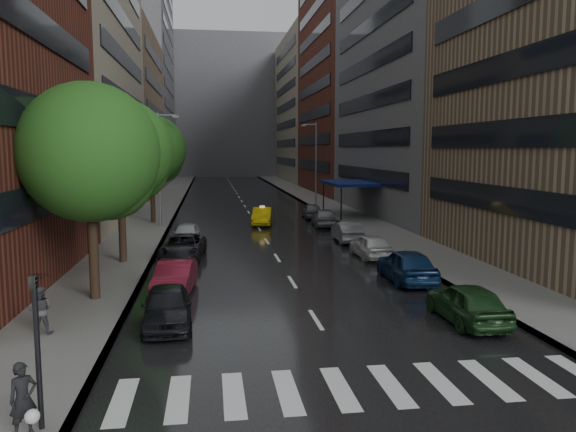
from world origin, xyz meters
name	(u,v)px	position (x,y,z in m)	size (l,w,h in m)	color
ground	(341,360)	(0.00, 0.00, 0.00)	(220.00, 220.00, 0.00)	gray
road	(243,203)	(0.00, 50.00, 0.01)	(14.00, 140.00, 0.01)	black
sidewalk_left	(165,203)	(-9.00, 50.00, 0.07)	(4.00, 140.00, 0.15)	gray
sidewalk_right	(318,201)	(9.00, 50.00, 0.07)	(4.00, 140.00, 0.15)	gray
crosswalk	(365,387)	(0.20, -2.00, 0.01)	(13.15, 2.80, 0.01)	silver
buildings_left	(118,72)	(-15.00, 58.79, 15.99)	(8.00, 108.00, 38.00)	maroon
buildings_right	(354,81)	(15.00, 56.70, 15.03)	(8.05, 109.10, 36.00)	#937A5B
building_far	(225,107)	(0.00, 118.00, 16.00)	(40.00, 14.00, 32.00)	slate
tree_near	(89,153)	(-8.60, 7.71, 6.15)	(5.64, 5.64, 8.99)	#382619
tree_mid	(120,151)	(-8.60, 15.45, 6.17)	(5.66, 5.66, 9.02)	#382619
tree_far	(151,150)	(-8.60, 32.34, 6.25)	(5.73, 5.73, 9.13)	#382619
taxi	(262,216)	(0.48, 30.40, 0.72)	(1.53, 4.39, 1.45)	yellow
parked_cars_left	(180,258)	(-5.40, 13.16, 0.71)	(2.77, 21.64, 1.45)	black
parked_cars_right	(360,239)	(5.40, 17.66, 0.74)	(2.15, 35.63, 1.61)	#1B3C1B
ped_bag_walker	(24,400)	(-7.87, -3.69, 0.93)	(0.71, 0.66, 1.62)	black
ped_black_umbrella	(40,298)	(-9.49, 3.29, 1.39)	(0.96, 0.98, 2.09)	#444347
traffic_light	(37,338)	(-7.60, -3.44, 2.23)	(0.18, 0.15, 3.45)	black
street_lamp_left	(160,167)	(-7.72, 30.00, 4.89)	(1.74, 0.22, 9.00)	gray
street_lamp_right	(315,162)	(7.72, 45.00, 4.89)	(1.74, 0.22, 9.00)	gray
awning	(348,183)	(8.98, 35.00, 3.13)	(4.00, 8.00, 3.12)	navy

